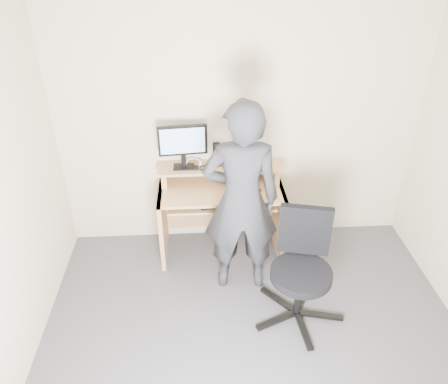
{
  "coord_description": "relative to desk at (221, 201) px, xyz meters",
  "views": [
    {
      "loc": [
        -0.4,
        -2.12,
        2.91
      ],
      "look_at": [
        -0.2,
        1.05,
        0.95
      ],
      "focal_mm": 35.0,
      "sensor_mm": 36.0,
      "label": 1
    }
  ],
  "objects": [
    {
      "name": "ground",
      "position": [
        0.2,
        -1.53,
        -0.55
      ],
      "size": [
        3.5,
        3.5,
        0.0
      ],
      "primitive_type": "plane",
      "color": "#4C4C51",
      "rests_on": "ground"
    },
    {
      "name": "back_wall",
      "position": [
        0.2,
        0.22,
        0.7
      ],
      "size": [
        3.5,
        0.02,
        2.5
      ],
      "primitive_type": "cube",
      "color": "beige",
      "rests_on": "ground"
    },
    {
      "name": "ceiling",
      "position": [
        0.2,
        -1.53,
        1.95
      ],
      "size": [
        3.5,
        3.5,
        0.02
      ],
      "primitive_type": "cube",
      "color": "white",
      "rests_on": "back_wall"
    },
    {
      "name": "desk",
      "position": [
        0.0,
        0.0,
        0.0
      ],
      "size": [
        1.2,
        0.6,
        0.91
      ],
      "color": "tan",
      "rests_on": "ground"
    },
    {
      "name": "monitor",
      "position": [
        -0.35,
        0.05,
        0.62
      ],
      "size": [
        0.46,
        0.13,
        0.44
      ],
      "rotation": [
        0.0,
        0.0,
        0.1
      ],
      "color": "black",
      "rests_on": "desk"
    },
    {
      "name": "external_drive",
      "position": [
        -0.03,
        0.11,
        0.46
      ],
      "size": [
        0.08,
        0.13,
        0.2
      ],
      "primitive_type": "cube",
      "rotation": [
        0.0,
        0.0,
        0.04
      ],
      "color": "black",
      "rests_on": "desk"
    },
    {
      "name": "travel_mug",
      "position": [
        -0.01,
        0.1,
        0.45
      ],
      "size": [
        0.09,
        0.09,
        0.18
      ],
      "primitive_type": "cylinder",
      "rotation": [
        0.0,
        0.0,
        -0.09
      ],
      "color": "#B9B9BE",
      "rests_on": "desk"
    },
    {
      "name": "smartphone",
      "position": [
        0.32,
        0.04,
        0.37
      ],
      "size": [
        0.11,
        0.14,
        0.01
      ],
      "primitive_type": "cube",
      "rotation": [
        0.0,
        0.0,
        -0.32
      ],
      "color": "black",
      "rests_on": "desk"
    },
    {
      "name": "charger",
      "position": [
        -0.23,
        0.01,
        0.38
      ],
      "size": [
        0.05,
        0.05,
        0.03
      ],
      "primitive_type": "cube",
      "rotation": [
        0.0,
        0.0,
        0.2
      ],
      "color": "black",
      "rests_on": "desk"
    },
    {
      "name": "headphones",
      "position": [
        -0.26,
        0.13,
        0.37
      ],
      "size": [
        0.18,
        0.17,
        0.06
      ],
      "primitive_type": "torus",
      "rotation": [
        0.26,
        0.0,
        0.13
      ],
      "color": "silver",
      "rests_on": "desk"
    },
    {
      "name": "keyboard",
      "position": [
        0.0,
        -0.17,
        0.12
      ],
      "size": [
        0.49,
        0.29,
        0.03
      ],
      "primitive_type": "cube",
      "rotation": [
        0.0,
        0.0,
        0.27
      ],
      "color": "black",
      "rests_on": "desk"
    },
    {
      "name": "mouse",
      "position": [
        0.33,
        -0.18,
        0.22
      ],
      "size": [
        0.11,
        0.08,
        0.04
      ],
      "primitive_type": "ellipsoid",
      "rotation": [
        0.0,
        0.0,
        0.14
      ],
      "color": "black",
      "rests_on": "desk"
    },
    {
      "name": "office_chair",
      "position": [
        0.61,
        -0.95,
        -0.02
      ],
      "size": [
        0.77,
        0.75,
        0.96
      ],
      "rotation": [
        0.0,
        0.0,
        -0.23
      ],
      "color": "black",
      "rests_on": "ground"
    },
    {
      "name": "person",
      "position": [
        0.14,
        -0.56,
        0.36
      ],
      "size": [
        0.67,
        0.45,
        1.81
      ],
      "primitive_type": "imported",
      "rotation": [
        0.0,
        0.0,
        3.12
      ],
      "color": "black",
      "rests_on": "ground"
    }
  ]
}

